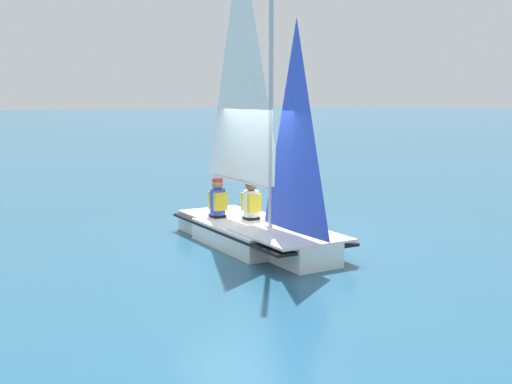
{
  "coord_description": "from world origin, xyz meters",
  "views": [
    {
      "loc": [
        -9.66,
        6.41,
        2.72
      ],
      "look_at": [
        0.0,
        0.0,
        1.0
      ],
      "focal_mm": 45.0,
      "sensor_mm": 36.0,
      "label": 1
    }
  ],
  "objects_px": {
    "sailor_crew": "(218,206)",
    "buoy_marker": "(301,181)",
    "sailor_helm": "(251,207)",
    "sailboat_main": "(255,201)"
  },
  "relations": [
    {
      "from": "sailor_crew",
      "to": "buoy_marker",
      "type": "xyz_separation_m",
      "value": [
        4.8,
        -5.74,
        -0.45
      ]
    },
    {
      "from": "sailor_crew",
      "to": "sailor_helm",
      "type": "bearing_deg",
      "value": 42.69
    },
    {
      "from": "sailboat_main",
      "to": "buoy_marker",
      "type": "relative_size",
      "value": 5.27
    },
    {
      "from": "sailboat_main",
      "to": "sailor_helm",
      "type": "height_order",
      "value": "sailboat_main"
    },
    {
      "from": "sailboat_main",
      "to": "buoy_marker",
      "type": "height_order",
      "value": "sailboat_main"
    },
    {
      "from": "sailboat_main",
      "to": "sailor_crew",
      "type": "bearing_deg",
      "value": -162.13
    },
    {
      "from": "buoy_marker",
      "to": "sailor_helm",
      "type": "bearing_deg",
      "value": 135.1
    },
    {
      "from": "sailboat_main",
      "to": "sailor_helm",
      "type": "distance_m",
      "value": 0.5
    },
    {
      "from": "sailor_helm",
      "to": "buoy_marker",
      "type": "relative_size",
      "value": 1.06
    },
    {
      "from": "sailboat_main",
      "to": "sailor_crew",
      "type": "xyz_separation_m",
      "value": [
        0.96,
        0.24,
        -0.19
      ]
    }
  ]
}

